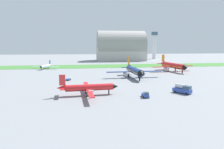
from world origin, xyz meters
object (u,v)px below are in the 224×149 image
Objects in this scene: airplane_parked_jet_far at (173,66)px; control_tower at (154,43)px; baggage_cart_near_gate at (68,79)px; fuel_truck_midfield at (182,89)px; pushback_tug_by_runway at (146,95)px; airplane_foreground_turboprop at (88,87)px; airplane_midfield_jet at (134,71)px; airplane_taxiing_turboprop at (46,66)px.

control_tower reaches higher than airplane_parked_jet_far.
control_tower is (94.80, 143.83, 19.23)m from baggage_cart_near_gate.
fuel_truck_midfield reaches higher than pushback_tug_by_runway.
airplane_foreground_turboprop is at bearing -116.12° from control_tower.
control_tower is at bearing 154.94° from airplane_midfield_jet.
baggage_cart_near_gate is (-9.18, 30.78, -2.16)m from airplane_foreground_turboprop.
airplane_taxiing_turboprop is (-85.37, 24.51, -1.66)m from airplane_parked_jet_far.
airplane_parked_jet_far reaches higher than airplane_foreground_turboprop.
airplane_midfield_jet reaches higher than baggage_cart_near_gate.
airplane_foreground_turboprop is 1.29× the size of airplane_taxiing_turboprop.
baggage_cart_near_gate is (19.71, -50.12, -1.60)m from airplane_taxiing_turboprop.
fuel_truck_midfield reaches higher than baggage_cart_near_gate.
airplane_parked_jet_far is 10.54× the size of baggage_cart_near_gate.
pushback_tug_by_runway is at bearing 45.54° from airplane_taxiing_turboprop.
pushback_tug_by_runway reaches higher than baggage_cart_near_gate.
airplane_taxiing_turboprop is at bearing -116.11° from airplane_parked_jet_far.
airplane_parked_jet_far is at bearing 131.55° from baggage_cart_near_gate.
airplane_foreground_turboprop is 42.75m from airplane_midfield_jet.
airplane_foreground_turboprop is 6.67× the size of pushback_tug_by_runway.
baggage_cart_near_gate is at bearing -123.39° from control_tower.
pushback_tug_by_runway is (-14.82, -3.57, -0.67)m from fuel_truck_midfield.
pushback_tug_by_runway is at bearing 57.96° from baggage_cart_near_gate.
airplane_midfield_jet is at bearing 50.06° from airplane_foreground_turboprop.
airplane_midfield_jet is at bearing 116.83° from baggage_cart_near_gate.
airplane_midfield_jet is at bearing -65.62° from airplane_parked_jet_far.
baggage_cart_near_gate is 0.42× the size of fuel_truck_midfield.
airplane_foreground_turboprop reaches higher than baggage_cart_near_gate.
airplane_taxiing_turboprop is 98.56m from pushback_tug_by_runway.
airplane_parked_jet_far is 62.56m from fuel_truck_midfield.
control_tower reaches higher than fuel_truck_midfield.
pushback_tug_by_runway is at bearing -110.38° from control_tower.
airplane_foreground_turboprop reaches higher than fuel_truck_midfield.
pushback_tug_by_runway is 192.91m from control_tower.
airplane_midfield_jet is (24.92, 34.72, 1.06)m from airplane_foreground_turboprop.
airplane_foreground_turboprop is 32.19m from baggage_cart_near_gate.
pushback_tug_by_runway is at bearing -20.23° from airplane_foreground_turboprop.
airplane_foreground_turboprop is 8.78× the size of baggage_cart_near_gate.
baggage_cart_near_gate is 173.33m from control_tower.
pushback_tug_by_runway is (-6.14, -40.09, -2.88)m from airplane_midfield_jet.
fuel_truck_midfield is at bearing 72.95° from baggage_cart_near_gate.
airplane_foreground_turboprop is at bearing -55.14° from airplane_parked_jet_far.
airplane_taxiing_turboprop is at bearing -138.30° from baggage_cart_near_gate.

